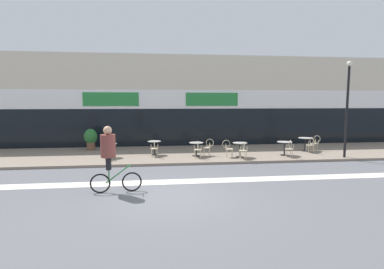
{
  "coord_description": "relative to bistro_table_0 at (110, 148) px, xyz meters",
  "views": [
    {
      "loc": [
        -0.43,
        -9.21,
        2.98
      ],
      "look_at": [
        1.35,
        5.51,
        1.34
      ],
      "focal_mm": 28.0,
      "sensor_mm": 36.0,
      "label": 1
    }
  ],
  "objects": [
    {
      "name": "ground_plane",
      "position": [
        2.78,
        -6.33,
        -0.63
      ],
      "size": [
        120.0,
        120.0,
        0.0
      ],
      "primitive_type": "plane",
      "color": "#5B5B60"
    },
    {
      "name": "sidewalk_slab",
      "position": [
        2.78,
        0.92,
        -0.57
      ],
      "size": [
        40.0,
        5.5,
        0.12
      ],
      "primitive_type": "cube",
      "color": "gray",
      "rests_on": "ground"
    },
    {
      "name": "storefront_facade",
      "position": [
        2.78,
        5.63,
        2.33
      ],
      "size": [
        40.0,
        4.06,
        5.95
      ],
      "color": "beige",
      "rests_on": "ground"
    },
    {
      "name": "bike_lane_stripe",
      "position": [
        2.78,
        -4.65,
        -0.63
      ],
      "size": [
        36.0,
        0.7,
        0.01
      ],
      "primitive_type": "cube",
      "color": "silver",
      "rests_on": "ground"
    },
    {
      "name": "bistro_table_0",
      "position": [
        0.0,
        0.0,
        0.0
      ],
      "size": [
        0.67,
        0.67,
        0.72
      ],
      "color": "black",
      "rests_on": "sidewalk_slab"
    },
    {
      "name": "bistro_table_1",
      "position": [
        2.25,
        0.46,
        0.02
      ],
      "size": [
        0.7,
        0.7,
        0.75
      ],
      "color": "black",
      "rests_on": "sidewalk_slab"
    },
    {
      "name": "bistro_table_2",
      "position": [
        4.44,
        -0.14,
        0.01
      ],
      "size": [
        0.75,
        0.75,
        0.72
      ],
      "color": "black",
      "rests_on": "sidewalk_slab"
    },
    {
      "name": "bistro_table_3",
      "position": [
        6.62,
        -0.73,
        0.03
      ],
      "size": [
        0.73,
        0.73,
        0.76
      ],
      "color": "black",
      "rests_on": "sidewalk_slab"
    },
    {
      "name": "bistro_table_4",
      "position": [
        9.13,
        -0.51,
        0.02
      ],
      "size": [
        0.77,
        0.77,
        0.73
      ],
      "color": "black",
      "rests_on": "sidewalk_slab"
    },
    {
      "name": "bistro_table_5",
      "position": [
        10.89,
        0.65,
        0.05
      ],
      "size": [
        0.78,
        0.78,
        0.78
      ],
      "color": "black",
      "rests_on": "sidewalk_slab"
    },
    {
      "name": "cafe_chair_0_near",
      "position": [
        -0.01,
        -0.63,
        0.0
      ],
      "size": [
        0.45,
        0.6,
        0.9
      ],
      "rotation": [
        0.0,
        0.0,
        1.44
      ],
      "color": "beige",
      "rests_on": "sidewalk_slab"
    },
    {
      "name": "cafe_chair_1_near",
      "position": [
        2.25,
        -0.17,
        0.0
      ],
      "size": [
        0.42,
        0.58,
        0.9
      ],
      "rotation": [
        0.0,
        0.0,
        1.62
      ],
      "color": "beige",
      "rests_on": "sidewalk_slab"
    },
    {
      "name": "cafe_chair_2_near",
      "position": [
        4.43,
        -0.77,
        0.0
      ],
      "size": [
        0.43,
        0.59,
        0.9
      ],
      "rotation": [
        0.0,
        0.0,
        1.48
      ],
      "color": "beige",
      "rests_on": "sidewalk_slab"
    },
    {
      "name": "cafe_chair_2_side",
      "position": [
        5.06,
        -0.15,
        0.0
      ],
      "size": [
        0.59,
        0.43,
        0.9
      ],
      "rotation": [
        0.0,
        0.0,
        3.06
      ],
      "color": "beige",
      "rests_on": "sidewalk_slab"
    },
    {
      "name": "cafe_chair_3_near",
      "position": [
        6.62,
        -1.36,
        0.0
      ],
      "size": [
        0.43,
        0.59,
        0.9
      ],
      "rotation": [
        0.0,
        0.0,
        1.49
      ],
      "color": "beige",
      "rests_on": "sidewalk_slab"
    },
    {
      "name": "cafe_chair_3_side",
      "position": [
        6.0,
        -0.73,
        0.0
      ],
      "size": [
        0.59,
        0.44,
        0.9
      ],
      "rotation": [
        0.0,
        0.0,
        -0.09
      ],
      "color": "beige",
      "rests_on": "sidewalk_slab"
    },
    {
      "name": "cafe_chair_4_near",
      "position": [
        9.12,
        -1.13,
        0.0
      ],
      "size": [
        0.44,
        0.59,
        0.9
      ],
      "rotation": [
        0.0,
        0.0,
        1.47
      ],
      "color": "beige",
      "rests_on": "sidewalk_slab"
    },
    {
      "name": "cafe_chair_5_near",
      "position": [
        10.89,
        0.03,
        0.0
      ],
      "size": [
        0.41,
        0.58,
        0.9
      ],
      "rotation": [
        0.0,
        0.0,
        1.54
      ],
      "color": "beige",
      "rests_on": "sidewalk_slab"
    },
    {
      "name": "cafe_chair_5_side",
      "position": [
        11.52,
        0.65,
        0.0
      ],
      "size": [
        0.58,
        0.41,
        0.9
      ],
      "rotation": [
        0.0,
        0.0,
        3.11
      ],
      "color": "beige",
      "rests_on": "sidewalk_slab"
    },
    {
      "name": "planter_pot",
      "position": [
        -1.49,
        2.56,
        0.2
      ],
      "size": [
        0.75,
        0.75,
        1.26
      ],
      "color": "brown",
      "rests_on": "sidewalk_slab"
    },
    {
      "name": "lamp_post",
      "position": [
        11.96,
        -1.42,
        2.31
      ],
      "size": [
        0.26,
        0.26,
        4.86
      ],
      "color": "black",
      "rests_on": "sidewalk_slab"
    },
    {
      "name": "cyclist_0",
      "position": [
        0.84,
        -5.73,
        0.69
      ],
      "size": [
        1.66,
        0.56,
        2.2
      ],
      "rotation": [
        0.0,
        0.0,
        0.09
      ],
      "color": "black",
      "rests_on": "ground"
    }
  ]
}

